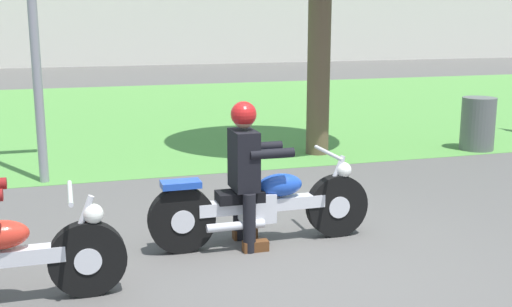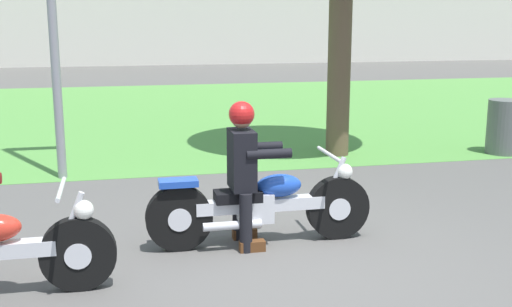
% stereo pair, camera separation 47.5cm
% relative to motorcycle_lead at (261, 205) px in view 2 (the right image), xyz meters
% --- Properties ---
extents(ground, '(120.00, 120.00, 0.00)m').
position_rel_motorcycle_lead_xyz_m(ground, '(0.16, -0.71, -0.39)').
color(ground, '#565451').
extents(grass_verge, '(60.00, 12.00, 0.01)m').
position_rel_motorcycle_lead_xyz_m(grass_verge, '(0.16, 8.86, -0.38)').
color(grass_verge, '#549342').
rests_on(grass_verge, ground).
extents(motorcycle_lead, '(2.18, 0.66, 0.87)m').
position_rel_motorcycle_lead_xyz_m(motorcycle_lead, '(0.00, 0.00, 0.00)').
color(motorcycle_lead, black).
rests_on(motorcycle_lead, ground).
extents(rider_lead, '(0.55, 0.48, 1.39)m').
position_rel_motorcycle_lead_xyz_m(rider_lead, '(-0.17, 0.00, 0.43)').
color(rider_lead, black).
rests_on(rider_lead, ground).
extents(trash_can, '(0.55, 0.55, 0.87)m').
position_rel_motorcycle_lead_xyz_m(trash_can, '(4.72, 3.23, 0.05)').
color(trash_can, '#595E5B').
rests_on(trash_can, ground).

